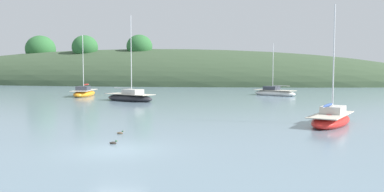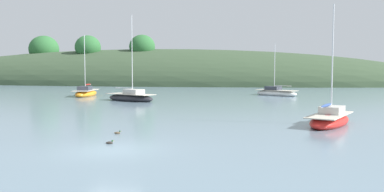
{
  "view_description": "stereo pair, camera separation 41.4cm",
  "coord_description": "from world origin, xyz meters",
  "px_view_note": "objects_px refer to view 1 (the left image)",
  "views": [
    {
      "loc": [
        6.67,
        -16.9,
        3.79
      ],
      "look_at": [
        0.0,
        20.0,
        1.2
      ],
      "focal_mm": 35.84,
      "sensor_mm": 36.0,
      "label": 1
    },
    {
      "loc": [
        7.08,
        -16.83,
        3.79
      ],
      "look_at": [
        0.0,
        20.0,
        1.2
      ],
      "focal_mm": 35.84,
      "sensor_mm": 36.0,
      "label": 2
    }
  ],
  "objects_px": {
    "sailboat_cream_ketch": "(84,93)",
    "duck_trailing": "(113,143)",
    "sailboat_red_portside": "(274,93)",
    "sailboat_yellow_far": "(331,119)",
    "sailboat_teal_outer": "(130,97)",
    "duck_lone_right": "(120,133)"
  },
  "relations": [
    {
      "from": "sailboat_cream_ketch",
      "to": "duck_trailing",
      "type": "distance_m",
      "value": 37.31
    },
    {
      "from": "sailboat_red_portside",
      "to": "sailboat_cream_ketch",
      "type": "bearing_deg",
      "value": -167.11
    },
    {
      "from": "sailboat_yellow_far",
      "to": "sailboat_teal_outer",
      "type": "distance_m",
      "value": 26.44
    },
    {
      "from": "sailboat_cream_ketch",
      "to": "duck_lone_right",
      "type": "bearing_deg",
      "value": -60.66
    },
    {
      "from": "duck_lone_right",
      "to": "duck_trailing",
      "type": "bearing_deg",
      "value": -75.58
    },
    {
      "from": "sailboat_cream_ketch",
      "to": "sailboat_teal_outer",
      "type": "distance_m",
      "value": 11.66
    },
    {
      "from": "duck_trailing",
      "to": "duck_lone_right",
      "type": "xyz_separation_m",
      "value": [
        -0.76,
        2.97,
        0.0
      ]
    },
    {
      "from": "sailboat_teal_outer",
      "to": "duck_lone_right",
      "type": "xyz_separation_m",
      "value": [
        7.5,
        -22.93,
        -0.37
      ]
    },
    {
      "from": "sailboat_cream_ketch",
      "to": "sailboat_teal_outer",
      "type": "bearing_deg",
      "value": -36.9
    },
    {
      "from": "sailboat_teal_outer",
      "to": "duck_lone_right",
      "type": "height_order",
      "value": "sailboat_teal_outer"
    },
    {
      "from": "sailboat_red_portside",
      "to": "sailboat_cream_ketch",
      "type": "height_order",
      "value": "sailboat_cream_ketch"
    },
    {
      "from": "sailboat_cream_ketch",
      "to": "duck_lone_right",
      "type": "distance_m",
      "value": 34.33
    },
    {
      "from": "sailboat_red_portside",
      "to": "sailboat_cream_ketch",
      "type": "distance_m",
      "value": 27.59
    },
    {
      "from": "sailboat_cream_ketch",
      "to": "duck_trailing",
      "type": "height_order",
      "value": "sailboat_cream_ketch"
    },
    {
      "from": "sailboat_teal_outer",
      "to": "duck_trailing",
      "type": "bearing_deg",
      "value": -72.3
    },
    {
      "from": "sailboat_cream_ketch",
      "to": "sailboat_yellow_far",
      "type": "relative_size",
      "value": 1.06
    },
    {
      "from": "sailboat_cream_ketch",
      "to": "sailboat_teal_outer",
      "type": "relative_size",
      "value": 0.85
    },
    {
      "from": "sailboat_cream_ketch",
      "to": "sailboat_yellow_far",
      "type": "height_order",
      "value": "sailboat_cream_ketch"
    },
    {
      "from": "duck_trailing",
      "to": "sailboat_teal_outer",
      "type": "bearing_deg",
      "value": 107.7
    },
    {
      "from": "sailboat_cream_ketch",
      "to": "sailboat_yellow_far",
      "type": "distance_m",
      "value": 38.09
    },
    {
      "from": "sailboat_red_portside",
      "to": "sailboat_yellow_far",
      "type": "distance_m",
      "value": 30.09
    },
    {
      "from": "sailboat_yellow_far",
      "to": "sailboat_teal_outer",
      "type": "bearing_deg",
      "value": 140.55
    }
  ]
}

